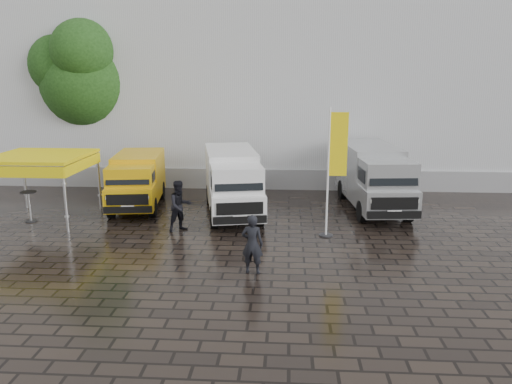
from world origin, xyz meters
TOP-DOWN VIEW (x-y plane):
  - ground at (0.00, 0.00)m, footprint 120.00×120.00m
  - exhibition_hall at (2.00, 16.00)m, footprint 44.00×16.00m
  - hall_plinth at (2.00, 7.95)m, footprint 44.00×0.15m
  - van_yellow at (-6.44, 4.17)m, footprint 2.50×5.03m
  - van_white at (-2.30, 3.48)m, footprint 3.04×6.09m
  - van_silver at (3.51, 4.54)m, footprint 2.59×6.20m
  - canopy_tent at (-9.54, 2.09)m, footprint 3.41×3.41m
  - flagpole at (1.49, 0.78)m, footprint 0.88×0.50m
  - tree at (-10.35, 9.31)m, footprint 4.71×4.71m
  - cocktail_table at (-9.98, 1.81)m, footprint 0.60×0.60m
  - wheelie_bin at (4.98, 7.33)m, footprint 0.77×0.77m
  - person_front at (-1.05, -2.74)m, footprint 0.68×0.50m
  - person_tent at (-3.93, 1.04)m, footprint 1.15×1.11m

SIDE VIEW (x-z plane):
  - ground at x=0.00m, z-range 0.00..0.00m
  - hall_plinth at x=2.00m, z-range 0.00..1.00m
  - wheelie_bin at x=4.98m, z-range 0.00..1.01m
  - cocktail_table at x=-9.98m, z-range 0.00..1.19m
  - person_front at x=-1.05m, z-range 0.00..1.73m
  - person_tent at x=-3.93m, z-range 0.00..1.86m
  - van_yellow at x=-6.44m, z-range 0.00..2.23m
  - van_white at x=-2.30m, z-range 0.00..2.52m
  - van_silver at x=3.51m, z-range 0.00..2.62m
  - canopy_tent at x=-9.54m, z-range 1.14..3.71m
  - flagpole at x=1.49m, z-range 0.23..4.75m
  - tree at x=-10.35m, z-range 1.20..9.66m
  - exhibition_hall at x=2.00m, z-range 0.00..12.00m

